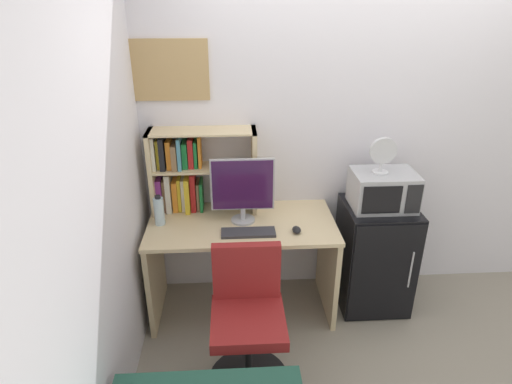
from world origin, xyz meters
TOP-DOWN VIEW (x-y plane):
  - wall_back at (0.40, 0.02)m, footprint 6.40×0.04m
  - wall_left at (-1.62, -1.60)m, footprint 0.04×4.40m
  - desk at (-0.88, -0.34)m, footprint 1.34×0.67m
  - hutch_bookshelf at (-1.27, -0.10)m, footprint 0.77×0.24m
  - monitor at (-0.87, -0.32)m, footprint 0.44×0.17m
  - keyboard at (-0.84, -0.50)m, footprint 0.37×0.13m
  - computer_mouse at (-0.51, -0.50)m, footprint 0.06×0.09m
  - water_bottle at (-1.46, -0.33)m, footprint 0.07×0.07m
  - mini_fridge at (0.13, -0.30)m, footprint 0.51×0.52m
  - microwave at (0.13, -0.30)m, footprint 0.44×0.34m
  - desk_fan at (0.09, -0.31)m, footprint 0.19×0.11m
  - desk_chair at (-0.87, -1.00)m, footprint 0.50×0.50m
  - wall_corkboard at (-1.37, -0.01)m, footprint 0.57×0.02m

SIDE VIEW (x-z plane):
  - desk_chair at x=-0.87m, z-range -0.05..0.85m
  - mini_fridge at x=0.13m, z-range 0.00..0.84m
  - desk at x=-0.88m, z-range 0.15..0.92m
  - keyboard at x=-0.84m, z-range 0.76..0.78m
  - computer_mouse at x=-0.51m, z-range 0.76..0.80m
  - water_bottle at x=-1.46m, z-range 0.76..0.98m
  - microwave at x=0.13m, z-range 0.84..1.11m
  - monitor at x=-0.87m, z-range 0.79..1.26m
  - hutch_bookshelf at x=-1.27m, z-range 0.77..1.38m
  - desk_fan at x=0.09m, z-range 1.12..1.38m
  - wall_back at x=0.40m, z-range 0.00..2.60m
  - wall_left at x=-1.62m, z-range 0.00..2.60m
  - wall_corkboard at x=-1.37m, z-range 1.57..1.98m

